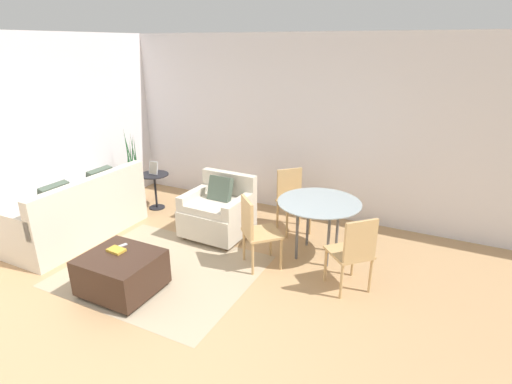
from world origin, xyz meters
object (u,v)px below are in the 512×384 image
Objects in this scene: potted_plant at (134,184)px; dining_table at (319,209)px; tv_remote_primary at (120,246)px; picture_frame at (153,168)px; side_table at (155,184)px; ottoman at (122,272)px; dining_chair_near_left at (255,228)px; armchair at (219,212)px; couch at (78,216)px; dining_chair_far_left at (292,196)px; dining_chair_near_right at (354,250)px; book_stack at (116,250)px.

dining_table is at bearing -6.69° from potted_plant.
tv_remote_primary is at bearing -139.23° from dining_table.
tv_remote_primary is 0.74× the size of picture_frame.
ottoman is at bearing -59.22° from side_table.
armchair is at bearing 147.29° from dining_chair_near_left.
dining_chair_near_left is (2.60, 0.39, 0.21)m from couch.
side_table reaches higher than ottoman.
ottoman is at bearing -114.93° from dining_chair_far_left.
dining_chair_far_left is at bearing 135.00° from dining_chair_near_right.
tv_remote_primary is at bearing -158.07° from dining_chair_near_right.
potted_plant is 1.45× the size of dining_chair_far_left.
picture_frame is (-1.22, 2.05, 0.46)m from ottoman.
side_table is at bearing -173.43° from dining_chair_far_left.
book_stack is 1.27× the size of tv_remote_primary.
dining_chair_near_right is (3.49, -0.92, 0.10)m from side_table.
tv_remote_primary is 2.40m from dining_table.
potted_plant reaches higher than side_table.
potted_plant is 0.55m from side_table.
potted_plant is (-1.76, 2.13, 0.07)m from ottoman.
dining_table reaches higher than ottoman.
ottoman is 2.55m from dining_chair_near_right.
potted_plant reaches higher than picture_frame.
picture_frame is at bearing 77.17° from couch.
tv_remote_primary is 2.48m from dining_chair_far_left.
book_stack is 0.11m from tv_remote_primary.
dining_chair_far_left is at bearing 6.57° from side_table.
book_stack is at bearing -136.82° from dining_table.
ottoman is (1.52, -0.74, -0.07)m from couch.
armchair is 0.98× the size of dining_chair_near_right.
potted_plant reaches higher than couch.
side_table is 0.66× the size of dining_chair_near_right.
dining_chair_near_right reaches higher than picture_frame.
book_stack is 2.55m from dining_chair_far_left.
dining_chair_near_left and dining_chair_near_right have the same top height.
ottoman is at bearing -49.17° from tv_remote_primary.
potted_plant reaches higher than armchair.
dining_chair_near_right is at bearing 26.54° from ottoman.
book_stack is at bearing -60.64° from picture_frame.
potted_plant is 3.01m from dining_chair_near_left.
side_table reaches higher than tv_remote_primary.
side_table is at bearing 165.54° from armchair.
potted_plant is 1.45× the size of dining_chair_near_left.
couch reaches higher than armchair.
dining_table reaches higher than book_stack.
ottoman is 0.30m from tv_remote_primary.
dining_chair_near_left is (2.30, -0.92, 0.10)m from side_table.
dining_chair_near_right reaches higher than dining_table.
tv_remote_primary is 2.60m from dining_chair_near_right.
side_table is 2.78× the size of picture_frame.
couch is 8.84× the size of picture_frame.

